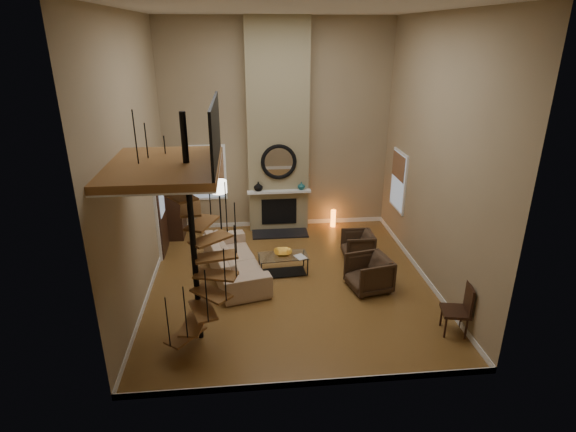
{
  "coord_description": "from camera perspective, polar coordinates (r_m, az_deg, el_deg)",
  "views": [
    {
      "loc": [
        -0.92,
        -8.85,
        5.12
      ],
      "look_at": [
        0.0,
        0.4,
        1.4
      ],
      "focal_mm": 28.82,
      "sensor_mm": 36.0,
      "label": 1
    }
  ],
  "objects": [
    {
      "name": "baseboard_right",
      "position": [
        10.92,
        16.14,
        -6.74
      ],
      "size": [
        0.02,
        6.5,
        0.12
      ],
      "primitive_type": "cube",
      "color": "white",
      "rests_on": "ground"
    },
    {
      "name": "baseboard_front",
      "position": [
        7.61,
        2.89,
        -19.9
      ],
      "size": [
        6.0,
        0.02,
        0.12
      ],
      "primitive_type": "cube",
      "color": "white",
      "rests_on": "ground"
    },
    {
      "name": "spiral_stair",
      "position": [
        7.86,
        -11.45,
        -3.81
      ],
      "size": [
        1.47,
        1.47,
        4.06
      ],
      "color": "black",
      "rests_on": "ground"
    },
    {
      "name": "baseboard_back",
      "position": [
        13.14,
        -1.23,
        -0.84
      ],
      "size": [
        6.0,
        0.02,
        0.12
      ],
      "primitive_type": "cube",
      "color": "white",
      "rests_on": "ground"
    },
    {
      "name": "left_wall",
      "position": [
        9.4,
        -18.38,
        6.08
      ],
      "size": [
        0.02,
        6.5,
        5.5
      ],
      "primitive_type": "cube",
      "color": "#9C8765",
      "rests_on": "ground"
    },
    {
      "name": "vase_right",
      "position": [
        12.38,
        1.66,
        3.76
      ],
      "size": [
        0.2,
        0.2,
        0.21
      ],
      "primitive_type": "imported",
      "color": "#185556",
      "rests_on": "mantel"
    },
    {
      "name": "armchair_near",
      "position": [
        11.25,
        8.92,
        -3.54
      ],
      "size": [
        0.72,
        0.7,
        0.65
      ],
      "primitive_type": "imported",
      "rotation": [
        0.0,
        0.0,
        -1.58
      ],
      "color": "#3C2A1C",
      "rests_on": "ground"
    },
    {
      "name": "bowl",
      "position": [
        10.41,
        -0.63,
        -4.55
      ],
      "size": [
        0.41,
        0.41,
        0.1
      ],
      "primitive_type": "imported",
      "color": "orange",
      "rests_on": "coffee_table"
    },
    {
      "name": "window_back",
      "position": [
        12.61,
        -9.96,
        5.37
      ],
      "size": [
        1.02,
        0.06,
        1.52
      ],
      "color": "white",
      "rests_on": "back_wall"
    },
    {
      "name": "mirror_disc",
      "position": [
        12.16,
        -1.15,
        6.69
      ],
      "size": [
        0.8,
        0.01,
        0.8
      ],
      "primitive_type": "cylinder",
      "rotation": [
        1.57,
        0.0,
        0.0
      ],
      "color": "white",
      "rests_on": "chimney_breast"
    },
    {
      "name": "mantel",
      "position": [
        12.32,
        -1.1,
        3.02
      ],
      "size": [
        1.7,
        0.18,
        0.06
      ],
      "primitive_type": "cube",
      "color": "white",
      "rests_on": "chimney_breast"
    },
    {
      "name": "chimney_breast",
      "position": [
        12.18,
        -1.26,
        10.59
      ],
      "size": [
        1.6,
        0.38,
        5.5
      ],
      "primitive_type": "cube",
      "color": "#92855F",
      "rests_on": "ground"
    },
    {
      "name": "right_wall",
      "position": [
        9.97,
        17.81,
        7.01
      ],
      "size": [
        0.02,
        6.5,
        5.5
      ],
      "primitive_type": "cube",
      "color": "#9C8765",
      "rests_on": "ground"
    },
    {
      "name": "back_wall",
      "position": [
        12.36,
        -1.33,
        10.76
      ],
      "size": [
        6.0,
        0.02,
        5.5
      ],
      "primitive_type": "cube",
      "color": "#9C8765",
      "rests_on": "ground"
    },
    {
      "name": "ceiling",
      "position": [
        8.91,
        0.28,
        24.22
      ],
      "size": [
        6.0,
        6.5,
        0.01
      ],
      "primitive_type": "cube",
      "color": "silver",
      "rests_on": "back_wall"
    },
    {
      "name": "mirror_frame",
      "position": [
        12.15,
        -1.15,
        6.68
      ],
      "size": [
        0.94,
        0.1,
        0.94
      ],
      "primitive_type": "torus",
      "rotation": [
        1.57,
        0.0,
        0.0
      ],
      "color": "black",
      "rests_on": "chimney_breast"
    },
    {
      "name": "baseboard_left",
      "position": [
        10.4,
        -16.57,
        -8.3
      ],
      "size": [
        0.02,
        6.5,
        0.12
      ],
      "primitive_type": "cube",
      "color": "white",
      "rests_on": "ground"
    },
    {
      "name": "book",
      "position": [
        10.28,
        1.42,
        -5.13
      ],
      "size": [
        0.3,
        0.34,
        0.03
      ],
      "primitive_type": "imported",
      "rotation": [
        0.0,
        0.0,
        0.41
      ],
      "color": "gray",
      "rests_on": "coffee_table"
    },
    {
      "name": "coffee_table",
      "position": [
        10.46,
        -0.6,
        -5.72
      ],
      "size": [
        1.13,
        0.63,
        0.43
      ],
      "color": "silver",
      "rests_on": "ground"
    },
    {
      "name": "front_wall",
      "position": [
        6.15,
        3.37,
        -0.91
      ],
      "size": [
        6.0,
        0.02,
        5.5
      ],
      "primitive_type": "cube",
      "color": "#9C8765",
      "rests_on": "ground"
    },
    {
      "name": "window_right",
      "position": [
        12.05,
        13.48,
        4.34
      ],
      "size": [
        0.06,
        1.02,
        1.52
      ],
      "color": "white",
      "rests_on": "right_wall"
    },
    {
      "name": "sofa",
      "position": [
        10.43,
        -6.66,
        -5.3
      ],
      "size": [
        1.57,
        2.72,
        0.75
      ],
      "primitive_type": "imported",
      "rotation": [
        0.0,
        0.0,
        1.8
      ],
      "color": "tan",
      "rests_on": "ground"
    },
    {
      "name": "loft",
      "position": [
        7.38,
        -14.33,
        6.33
      ],
      "size": [
        1.7,
        2.2,
        1.09
      ],
      "color": "brown",
      "rests_on": "left_wall"
    },
    {
      "name": "firebox",
      "position": [
        12.61,
        -1.11,
        0.55
      ],
      "size": [
        0.95,
        0.02,
        0.72
      ],
      "primitive_type": "cube",
      "color": "black",
      "rests_on": "chimney_breast"
    },
    {
      "name": "vase_left",
      "position": [
        12.28,
        -3.68,
        3.67
      ],
      "size": [
        0.24,
        0.24,
        0.25
      ],
      "primitive_type": "imported",
      "color": "black",
      "rests_on": "mantel"
    },
    {
      "name": "accent_lamp",
      "position": [
        13.01,
        5.59,
        -0.27
      ],
      "size": [
        0.14,
        0.14,
        0.49
      ],
      "primitive_type": "cylinder",
      "color": "orange",
      "rests_on": "ground"
    },
    {
      "name": "hearth",
      "position": [
        12.54,
        -0.98,
        -2.18
      ],
      "size": [
        1.5,
        0.6,
        0.04
      ],
      "primitive_type": "cube",
      "color": "black",
      "rests_on": "ground"
    },
    {
      "name": "armchair_far",
      "position": [
        10.03,
        10.33,
        -6.95
      ],
      "size": [
        0.99,
        0.97,
        0.77
      ],
      "primitive_type": "imported",
      "rotation": [
        0.0,
        0.0,
        -1.36
      ],
      "color": "#3C2A1C",
      "rests_on": "ground"
    },
    {
      "name": "floor_lamp",
      "position": [
        11.61,
        -8.48,
        2.96
      ],
      "size": [
        0.39,
        0.39,
        1.7
      ],
      "color": "black",
      "rests_on": "ground"
    },
    {
      "name": "side_chair",
      "position": [
        8.98,
        20.54,
        -10.54
      ],
      "size": [
        0.56,
        0.56,
        0.99
      ],
      "color": "#331B11",
      "rests_on": "ground"
    },
    {
      "name": "entry_door",
      "position": [
        11.58,
        -15.42,
        0.41
      ],
      "size": [
        0.1,
        1.05,
        2.16
      ],
      "color": "white",
      "rests_on": "ground"
    },
    {
      "name": "ground",
      "position": [
        10.27,
        0.22,
        -8.13
      ],
      "size": [
        6.0,
        6.5,
        0.01
      ],
      "primitive_type": "cube",
      "color": "olive",
      "rests_on": "ground"
    },
    {
      "name": "hutch",
      "position": [
        12.54,
        -13.81,
        1.74
      ],
      "size": [
        0.42,
        0.9,
        2.01
      ],
      "primitive_type": "cube",
      "color": "#331B11",
      "rests_on": "ground"
    }
  ]
}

